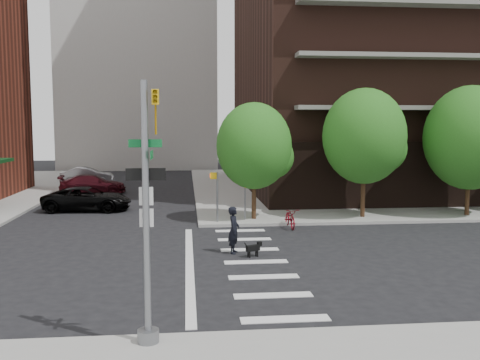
{
  "coord_description": "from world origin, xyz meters",
  "views": [
    {
      "loc": [
        0.42,
        -19.57,
        5.17
      ],
      "look_at": [
        3.0,
        6.0,
        2.5
      ],
      "focal_mm": 40.0,
      "sensor_mm": 36.0,
      "label": 1
    }
  ],
  "objects_px": {
    "traffic_signal": "(148,234)",
    "parked_car_black": "(87,199)",
    "scooter": "(290,218)",
    "parked_car_maroon": "(93,184)",
    "dog_walker": "(234,230)",
    "parked_car_silver": "(87,176)"
  },
  "relations": [
    {
      "from": "traffic_signal",
      "to": "dog_walker",
      "type": "relative_size",
      "value": 3.16
    },
    {
      "from": "scooter",
      "to": "parked_car_black",
      "type": "bearing_deg",
      "value": 147.79
    },
    {
      "from": "traffic_signal",
      "to": "parked_car_black",
      "type": "xyz_separation_m",
      "value": [
        -5.05,
        20.47,
        -1.98
      ]
    },
    {
      "from": "traffic_signal",
      "to": "scooter",
      "type": "height_order",
      "value": "traffic_signal"
    },
    {
      "from": "parked_car_black",
      "to": "traffic_signal",
      "type": "bearing_deg",
      "value": -161.91
    },
    {
      "from": "parked_car_silver",
      "to": "traffic_signal",
      "type": "bearing_deg",
      "value": -172.38
    },
    {
      "from": "scooter",
      "to": "parked_car_maroon",
      "type": "bearing_deg",
      "value": 127.59
    },
    {
      "from": "dog_walker",
      "to": "parked_car_black",
      "type": "bearing_deg",
      "value": 48.75
    },
    {
      "from": "traffic_signal",
      "to": "parked_car_silver",
      "type": "height_order",
      "value": "traffic_signal"
    },
    {
      "from": "traffic_signal",
      "to": "dog_walker",
      "type": "bearing_deg",
      "value": 72.91
    },
    {
      "from": "parked_car_black",
      "to": "dog_walker",
      "type": "relative_size",
      "value": 2.73
    },
    {
      "from": "parked_car_black",
      "to": "dog_walker",
      "type": "distance_m",
      "value": 13.88
    },
    {
      "from": "parked_car_maroon",
      "to": "parked_car_black",
      "type": "bearing_deg",
      "value": -178.18
    },
    {
      "from": "parked_car_silver",
      "to": "scooter",
      "type": "xyz_separation_m",
      "value": [
        13.79,
        -21.46,
        -0.24
      ]
    },
    {
      "from": "traffic_signal",
      "to": "dog_walker",
      "type": "distance_m",
      "value": 9.57
    },
    {
      "from": "parked_car_maroon",
      "to": "traffic_signal",
      "type": "bearing_deg",
      "value": -173.58
    },
    {
      "from": "parked_car_black",
      "to": "dog_walker",
      "type": "bearing_deg",
      "value": -141.5
    },
    {
      "from": "traffic_signal",
      "to": "scooter",
      "type": "distance_m",
      "value": 15.41
    },
    {
      "from": "traffic_signal",
      "to": "dog_walker",
      "type": "xyz_separation_m",
      "value": [
        2.77,
        9.0,
        -1.75
      ]
    },
    {
      "from": "scooter",
      "to": "dog_walker",
      "type": "height_order",
      "value": "dog_walker"
    },
    {
      "from": "parked_car_maroon",
      "to": "scooter",
      "type": "relative_size",
      "value": 2.58
    },
    {
      "from": "traffic_signal",
      "to": "parked_car_black",
      "type": "distance_m",
      "value": 21.18
    }
  ]
}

